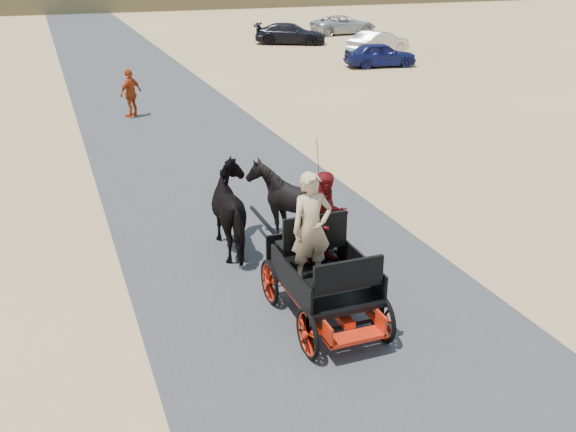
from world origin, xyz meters
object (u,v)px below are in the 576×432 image
object	(u,v)px
horse_right	(289,204)
car_a	(380,55)
horse_left	(237,211)
carriage	(323,299)
car_c	(290,34)
car_d	(344,25)
pedestrian	(131,93)
car_b	(378,43)

from	to	relation	value
horse_right	car_a	world-z (taller)	horse_right
horse_left	carriage	bearing A→B (deg)	100.39
car_c	car_d	distance (m)	6.58
horse_left	pedestrian	world-z (taller)	pedestrian
horse_right	car_b	bearing A→B (deg)	-122.07
car_c	car_d	bearing A→B (deg)	-29.17
horse_left	car_c	xyz separation A→B (m)	(11.94, 28.31, -0.19)
horse_right	car_a	distance (m)	22.11
car_b	car_d	distance (m)	9.98
pedestrian	car_d	size ratio (longest dim) A/B	0.37
car_d	car_a	bearing A→B (deg)	160.52
horse_left	horse_right	xyz separation A→B (m)	(1.10, 0.00, 0.00)
horse_left	horse_right	distance (m)	1.10
car_b	car_d	bearing A→B (deg)	-37.02
car_b	car_c	bearing A→B (deg)	3.93
carriage	horse_left	world-z (taller)	horse_left
car_b	horse_right	bearing A→B (deg)	124.76
car_a	car_d	distance (m)	14.08
horse_left	pedestrian	bearing A→B (deg)	-88.28
car_b	car_d	size ratio (longest dim) A/B	0.86
car_d	horse_right	bearing A→B (deg)	151.07
pedestrian	horse_left	bearing A→B (deg)	52.53
car_a	car_c	world-z (taller)	car_c
horse_left	car_b	xyz separation A→B (m)	(15.04, 22.25, -0.18)
horse_left	car_c	world-z (taller)	horse_left
pedestrian	car_c	distance (m)	20.36
horse_left	car_d	size ratio (longest dim) A/B	0.42
horse_left	car_b	size ratio (longest dim) A/B	0.49
pedestrian	car_b	world-z (taller)	pedestrian
horse_right	car_c	world-z (taller)	horse_right
carriage	car_b	world-z (taller)	car_b
carriage	horse_right	distance (m)	3.09
car_a	car_b	bearing A→B (deg)	-19.67
car_a	car_d	world-z (taller)	car_d
pedestrian	carriage	bearing A→B (deg)	54.27
car_b	car_a	bearing A→B (deg)	130.16
car_b	car_c	xyz separation A→B (m)	(-3.10, 6.06, -0.02)
car_b	car_c	distance (m)	6.81
horse_right	pedestrian	world-z (taller)	pedestrian
horse_left	car_d	xyz separation A→B (m)	(17.43, 31.94, -0.19)
horse_left	car_a	bearing A→B (deg)	-125.42
horse_right	car_d	world-z (taller)	horse_right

